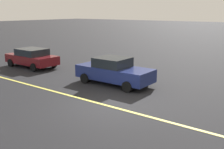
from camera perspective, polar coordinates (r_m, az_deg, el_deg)
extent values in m
plane|color=black|center=(12.39, -1.22, -6.63)|extent=(200.00, 200.00, 0.00)
cube|color=#D8CC4C|center=(12.39, -1.22, -6.60)|extent=(80.00, 0.16, 0.01)
cube|color=navy|center=(15.76, 0.51, 0.31)|extent=(4.64, 1.85, 0.74)
cube|color=black|center=(15.71, 0.09, 2.67)|extent=(1.87, 1.70, 0.54)
cylinder|color=black|center=(15.76, 6.94, -1.18)|extent=(0.60, 0.22, 0.60)
cylinder|color=black|center=(14.28, 3.26, -2.64)|extent=(0.60, 0.22, 0.60)
cylinder|color=black|center=(17.45, -1.75, 0.35)|extent=(0.60, 0.22, 0.60)
cylinder|color=black|center=(16.13, -5.79, -0.80)|extent=(0.60, 0.22, 0.60)
cube|color=#591116|center=(21.57, -16.76, 3.18)|extent=(4.38, 1.87, 0.64)
cube|color=black|center=(21.41, -16.73, 4.66)|extent=(2.17, 1.72, 0.49)
cylinder|color=black|center=(21.05, -12.36, 2.31)|extent=(0.60, 0.22, 0.60)
cylinder|color=black|center=(19.95, -16.34, 1.47)|extent=(0.60, 0.22, 0.60)
cylinder|color=black|center=(23.30, -17.00, 3.09)|extent=(0.60, 0.22, 0.60)
cylinder|color=black|center=(22.31, -20.79, 2.36)|extent=(0.60, 0.22, 0.60)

